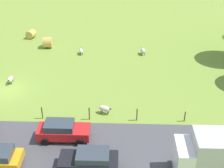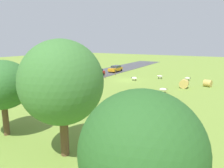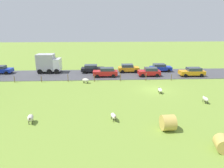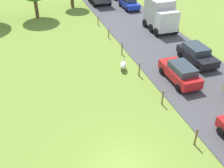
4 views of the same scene
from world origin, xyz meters
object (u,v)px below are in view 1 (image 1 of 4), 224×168
Objects in this scene: sheep_2 at (143,50)px; car_3 at (90,160)px; sheep_5 at (81,51)px; car_5 at (63,130)px; hay_bale_0 at (31,34)px; hay_bale_1 at (48,42)px; sheep_0 at (10,79)px; sheep_3 at (105,109)px; truck_1 at (208,155)px.

car_3 reaches higher than sheep_2.
car_5 is (17.11, 0.50, 0.42)m from sheep_5.
hay_bale_0 is (-5.22, -16.23, 0.02)m from sheep_2.
sheep_5 is at bearing 66.94° from hay_bale_1.
car_5 reaches higher than car_3.
sheep_2 is 0.28× the size of car_5.
car_5 is at bearing -23.92° from sheep_2.
car_5 reaches higher than sheep_0.
sheep_0 is 17.13m from sheep_2.
hay_bale_1 is at bearing 168.05° from sheep_0.
sheep_2 is 17.05m from hay_bale_0.
sheep_3 is at bearing 138.84° from car_5.
sheep_2 is at bearing 117.98° from sheep_0.
sheep_3 is 17.64m from hay_bale_1.
car_5 is at bearing 38.93° from sheep_0.
sheep_0 is 0.28× the size of car_5.
hay_bale_0 is at bearing -159.16° from car_5.
truck_1 is at bearing 29.19° from sheep_5.
car_5 is (22.50, 8.57, 0.33)m from hay_bale_0.
sheep_3 is 13.82m from sheep_5.
car_3 is (25.84, 11.18, 0.28)m from hay_bale_0.
sheep_0 is 0.99× the size of sheep_5.
sheep_0 is 0.92× the size of sheep_3.
sheep_0 is 11.89m from car_5.
truck_1 is (21.01, 3.48, 1.39)m from sheep_2.
sheep_5 is 17.12m from car_5.
truck_1 is at bearing 87.40° from car_3.
car_3 reaches higher than sheep_5.
sheep_5 is at bearing -171.36° from car_3.
sheep_2 is 0.28× the size of truck_1.
sheep_5 is 9.70m from hay_bale_0.
hay_bale_0 is at bearing -156.61° from car_3.
hay_bale_1 is (3.32, 3.20, 0.13)m from hay_bale_0.
car_5 is at bearing 20.84° from hay_bale_0.
sheep_3 is at bearing 32.58° from hay_bale_0.
sheep_2 reaches higher than sheep_0.
hay_bale_1 is at bearing -160.51° from car_3.
sheep_3 is at bearing 174.06° from car_3.
hay_bale_0 is 0.27× the size of truck_1.
truck_1 reaches higher than sheep_2.
truck_1 is (22.91, 16.50, 1.24)m from hay_bale_1.
car_3 is at bearing 38.00° from car_5.
hay_bale_0 reaches higher than sheep_3.
sheep_3 is 0.30× the size of car_3.
sheep_2 is 21.23m from car_3.
truck_1 reaches higher than sheep_3.
sheep_0 is 10.16m from hay_bale_1.
truck_1 reaches higher than car_3.
sheep_3 is 0.30× the size of car_5.
sheep_2 is 1.03× the size of hay_bale_0.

